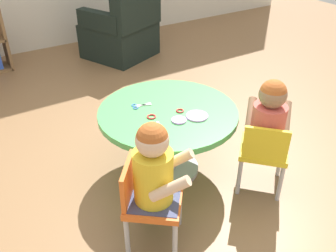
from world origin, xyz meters
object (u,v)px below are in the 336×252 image
Objects in this scene: child_chair_right at (264,151)px; armchair_dark at (122,32)px; craft_scissors at (139,106)px; seated_child_right at (269,118)px; rolling_pin at (160,133)px; craft_table at (168,124)px; child_chair_left at (148,199)px; seated_child_left at (154,167)px.

armchair_dark is at bearing 83.93° from child_chair_right.
seated_child_right is at bearing -46.00° from craft_scissors.
child_chair_right is 2.44× the size of rolling_pin.
seated_child_right is 3.65× the size of craft_scissors.
child_chair_right reaches higher than craft_table.
seated_child_right reaches higher than craft_table.
armchair_dark is (0.70, 2.15, -0.08)m from craft_table.
child_chair_right is 2.66m from armchair_dark.
craft_table is 0.23m from craft_scissors.
craft_table is at bearing 48.11° from child_chair_left.
child_chair_right is 0.23m from seated_child_right.
craft_scissors is (0.29, 0.63, 0.20)m from child_chair_left.
seated_child_right is (0.03, 0.03, 0.23)m from child_chair_right.
seated_child_left reaches higher than rolling_pin.
seated_child_right is 2.63m from armchair_dark.
rolling_pin reaches higher than craft_scissors.
armchair_dark is 2.18m from craft_scissors.
craft_table is at bearing -108.05° from armchair_dark.
seated_child_left is 0.54× the size of armchair_dark.
craft_scissors is at bearing 68.26° from seated_child_left.
seated_child_right is at bearing -18.72° from rolling_pin.
seated_child_right is (0.88, 0.02, 0.23)m from child_chair_left.
seated_child_left is 3.65× the size of craft_scissors.
craft_scissors is (-0.59, 0.61, -0.03)m from seated_child_right.
child_chair_right is (0.82, 0.02, -0.23)m from seated_child_left.
rolling_pin is at bearing 53.97° from seated_child_left.
child_chair_right is at bearing -136.31° from seated_child_right.
child_chair_left is (-0.43, -0.48, -0.08)m from craft_table.
seated_child_left and seated_child_right have the same top height.
child_chair_left reaches higher than craft_scissors.
child_chair_left is 2.86m from armchair_dark.
child_chair_left is 3.83× the size of craft_scissors.
seated_child_left is at bearing -112.50° from armchair_dark.
craft_table is 1.73× the size of child_chair_left.
craft_table is at bearing -46.49° from craft_scissors.
craft_table is 0.66m from seated_child_right.
craft_table is 0.66m from seated_child_left.
child_chair_left is 0.91m from seated_child_right.
child_chair_right reaches higher than craft_scissors.
child_chair_right is 0.87m from craft_scissors.
craft_table is 2.26m from armchair_dark.
seated_child_right reaches higher than craft_scissors.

